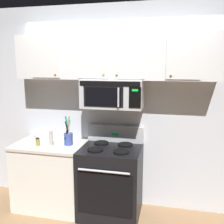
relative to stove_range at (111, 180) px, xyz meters
The scene contains 9 objects.
back_wall 0.95m from the stove_range, 90.00° to the left, with size 5.20×0.10×2.70m, color silver.
stove_range is the anchor object (origin of this frame).
over_range_microwave 1.11m from the stove_range, 90.14° to the left, with size 0.76×0.43×0.35m.
upper_cabinets 1.56m from the stove_range, 90.00° to the left, with size 2.50×0.36×0.55m.
counter_segment 0.84m from the stove_range, behind, with size 0.93×0.65×0.90m.
utensil_crock_blue 0.79m from the stove_range, behind, with size 0.11×0.12×0.40m.
salt_shaker 1.13m from the stove_range, behind, with size 0.04×0.04×0.12m.
pepper_mill 0.94m from the stove_range, behind, with size 0.05×0.05×0.19m, color #B7B2A8.
spice_jar 1.07m from the stove_range, behind, with size 0.05×0.05×0.10m.
Camera 1 is at (0.70, -2.56, 1.95)m, focal length 40.84 mm.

